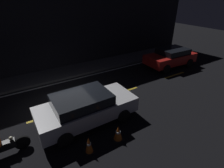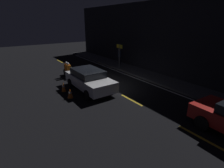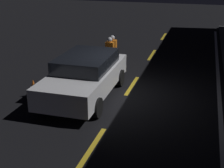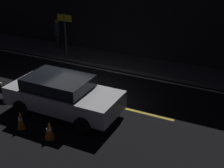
% 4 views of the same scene
% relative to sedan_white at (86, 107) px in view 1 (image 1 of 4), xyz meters
% --- Properties ---
extents(ground_plane, '(56.00, 56.00, 0.00)m').
position_rel_sedan_white_xyz_m(ground_plane, '(-0.45, 1.34, -0.79)').
color(ground_plane, black).
extents(raised_curb, '(28.00, 2.11, 0.15)m').
position_rel_sedan_white_xyz_m(raised_curb, '(-0.45, 5.84, -0.71)').
color(raised_curb, '#424244').
rests_on(raised_curb, ground).
extents(building_front, '(28.00, 0.30, 6.37)m').
position_rel_sedan_white_xyz_m(building_front, '(-0.45, 7.05, 2.40)').
color(building_front, black).
rests_on(building_front, ground).
extents(lane_dash_c, '(2.00, 0.14, 0.01)m').
position_rel_sedan_white_xyz_m(lane_dash_c, '(-1.45, 1.34, -0.79)').
color(lane_dash_c, gold).
rests_on(lane_dash_c, ground).
extents(lane_dash_d, '(2.00, 0.14, 0.01)m').
position_rel_sedan_white_xyz_m(lane_dash_d, '(3.05, 1.34, -0.79)').
color(lane_dash_d, gold).
rests_on(lane_dash_d, ground).
extents(lane_dash_e, '(2.00, 0.14, 0.01)m').
position_rel_sedan_white_xyz_m(lane_dash_e, '(7.55, 1.34, -0.79)').
color(lane_dash_e, gold).
rests_on(lane_dash_e, ground).
extents(lane_solid_kerb, '(25.20, 0.14, 0.01)m').
position_rel_sedan_white_xyz_m(lane_solid_kerb, '(-0.45, 4.54, -0.79)').
color(lane_solid_kerb, silver).
rests_on(lane_solid_kerb, ground).
extents(sedan_white, '(4.44, 2.03, 1.47)m').
position_rel_sedan_white_xyz_m(sedan_white, '(0.00, 0.00, 0.00)').
color(sedan_white, silver).
rests_on(sedan_white, ground).
extents(taxi_red, '(4.14, 2.13, 1.44)m').
position_rel_sedan_white_xyz_m(taxi_red, '(8.60, 2.78, -0.00)').
color(taxi_red, red).
rests_on(taxi_red, ground).
extents(traffic_cone_near, '(0.38, 0.38, 0.72)m').
position_rel_sedan_white_xyz_m(traffic_cone_near, '(-0.67, -1.67, -0.44)').
color(traffic_cone_near, black).
rests_on(traffic_cone_near, ground).
extents(traffic_cone_mid, '(0.46, 0.46, 0.66)m').
position_rel_sedan_white_xyz_m(traffic_cone_mid, '(0.60, -1.70, -0.47)').
color(traffic_cone_mid, black).
rests_on(traffic_cone_mid, ground).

